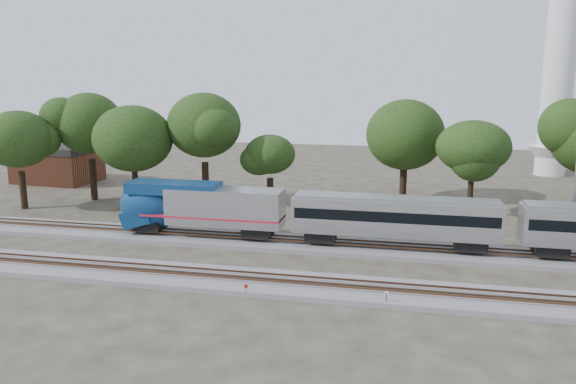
{
  "coord_description": "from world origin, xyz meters",
  "views": [
    {
      "loc": [
        11.14,
        -41.71,
        15.24
      ],
      "look_at": [
        1.12,
        5.0,
        5.16
      ],
      "focal_mm": 35.0,
      "sensor_mm": 36.0,
      "label": 1
    }
  ],
  "objects": [
    {
      "name": "switch_stand_white",
      "position": [
        10.19,
        -6.11,
        0.73
      ],
      "size": [
        0.36,
        0.07,
        1.14
      ],
      "rotation": [
        0.0,
        0.0,
        0.03
      ],
      "color": "#512D19",
      "rests_on": "ground"
    },
    {
      "name": "switch_stand_red",
      "position": [
        0.56,
        -6.35,
        0.58
      ],
      "size": [
        0.29,
        0.06,
        0.92
      ],
      "rotation": [
        0.0,
        0.0,
        0.11
      ],
      "color": "#512D19",
      "rests_on": "ground"
    },
    {
      "name": "track_far",
      "position": [
        0.0,
        6.0,
        0.21
      ],
      "size": [
        160.0,
        5.0,
        0.73
      ],
      "color": "slate",
      "rests_on": "ground"
    },
    {
      "name": "switch_lever",
      "position": [
        6.98,
        -5.18,
        0.15
      ],
      "size": [
        0.55,
        0.38,
        0.3
      ],
      "primitive_type": "cube",
      "rotation": [
        0.0,
        0.0,
        -0.18
      ],
      "color": "#512D19",
      "rests_on": "ground"
    },
    {
      "name": "tree_5",
      "position": [
        10.8,
        26.88,
        8.08
      ],
      "size": [
        8.23,
        8.23,
        11.6
      ],
      "color": "black",
      "rests_on": "ground"
    },
    {
      "name": "tree_3",
      "position": [
        -12.03,
        19.85,
        9.4
      ],
      "size": [
        9.57,
        9.57,
        13.49
      ],
      "color": "black",
      "rests_on": "ground"
    },
    {
      "name": "ground",
      "position": [
        0.0,
        0.0,
        0.0
      ],
      "size": [
        160.0,
        160.0,
        0.0
      ],
      "primitive_type": "plane",
      "color": "#383328",
      "rests_on": "ground"
    },
    {
      "name": "tree_6",
      "position": [
        17.96,
        20.09,
        7.66
      ],
      "size": [
        7.8,
        7.8,
        11.0
      ],
      "color": "black",
      "rests_on": "ground"
    },
    {
      "name": "tree_4",
      "position": [
        -4.42,
        20.87,
        6.1
      ],
      "size": [
        6.23,
        6.23,
        8.78
      ],
      "color": "black",
      "rests_on": "ground"
    },
    {
      "name": "tree_2",
      "position": [
        -19.79,
        17.41,
        7.94
      ],
      "size": [
        8.09,
        8.09,
        11.4
      ],
      "color": "black",
      "rests_on": "ground"
    },
    {
      "name": "tree_1",
      "position": [
        -26.47,
        19.47,
        9.39
      ],
      "size": [
        9.56,
        9.56,
        13.47
      ],
      "color": "black",
      "rests_on": "ground"
    },
    {
      "name": "tree_0",
      "position": [
        -31.85,
        13.54,
        8.02
      ],
      "size": [
        8.17,
        8.17,
        11.52
      ],
      "color": "black",
      "rests_on": "ground"
    },
    {
      "name": "track_near",
      "position": [
        0.0,
        -4.0,
        0.21
      ],
      "size": [
        160.0,
        5.0,
        0.73
      ],
      "color": "slate",
      "rests_on": "ground"
    },
    {
      "name": "brick_building",
      "position": [
        -37.93,
        29.1,
        2.66
      ],
      "size": [
        11.62,
        8.68,
        5.28
      ],
      "rotation": [
        0.0,
        0.0,
        -0.09
      ],
      "color": "brown",
      "rests_on": "ground"
    }
  ]
}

